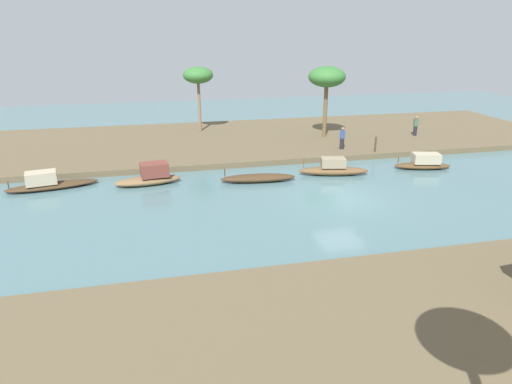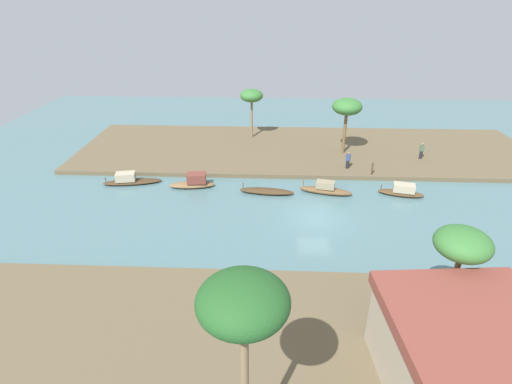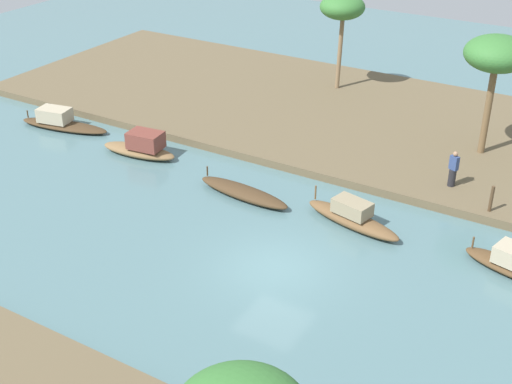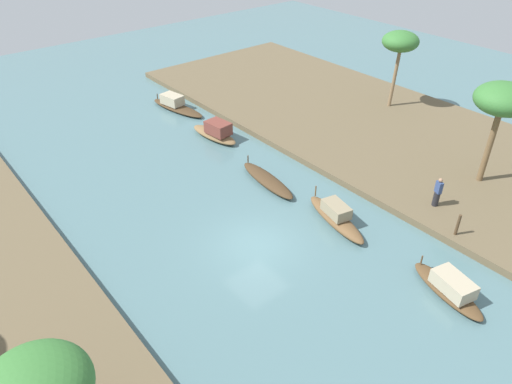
{
  "view_description": "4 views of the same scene",
  "coord_description": "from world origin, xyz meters",
  "px_view_note": "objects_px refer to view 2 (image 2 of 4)",
  "views": [
    {
      "loc": [
        9.81,
        21.72,
        8.87
      ],
      "look_at": [
        4.72,
        -0.56,
        0.6
      ],
      "focal_mm": 31.91,
      "sensor_mm": 36.0,
      "label": 1
    },
    {
      "loc": [
        3.37,
        26.64,
        15.5
      ],
      "look_at": [
        4.66,
        -2.7,
        0.77
      ],
      "focal_mm": 28.3,
      "sensor_mm": 36.0,
      "label": 2
    },
    {
      "loc": [
        -10.24,
        18.34,
        14.54
      ],
      "look_at": [
        2.58,
        -2.95,
        1.07
      ],
      "focal_mm": 48.84,
      "sensor_mm": 36.0,
      "label": 3
    },
    {
      "loc": [
        -13.41,
        11.07,
        14.6
      ],
      "look_at": [
        2.64,
        -2.14,
        0.8
      ],
      "focal_mm": 33.4,
      "sensor_mm": 36.0,
      "label": 4
    }
  ],
  "objects_px": {
    "sampan_with_red_awning": "(326,189)",
    "riverside_building": "(465,354)",
    "sampan_foreground": "(267,191)",
    "palm_tree_left_far": "(252,96)",
    "palm_tree_right_short": "(243,306)",
    "sampan_downstream_large": "(402,191)",
    "sampan_upstream_small": "(194,182)",
    "person_by_mooring": "(348,161)",
    "sampan_near_left_bank": "(130,180)",
    "palm_tree_right_tall": "(463,245)",
    "person_on_near_bank": "(421,151)",
    "mooring_post": "(372,169)"
  },
  "relations": [
    {
      "from": "mooring_post",
      "to": "palm_tree_right_short",
      "type": "bearing_deg",
      "value": 68.7
    },
    {
      "from": "palm_tree_right_short",
      "to": "sampan_foreground",
      "type": "bearing_deg",
      "value": -90.84
    },
    {
      "from": "sampan_with_red_awning",
      "to": "sampan_near_left_bank",
      "type": "relative_size",
      "value": 0.86
    },
    {
      "from": "sampan_with_red_awning",
      "to": "sampan_downstream_large",
      "type": "relative_size",
      "value": 1.17
    },
    {
      "from": "sampan_with_red_awning",
      "to": "sampan_foreground",
      "type": "bearing_deg",
      "value": 15.43
    },
    {
      "from": "sampan_downstream_large",
      "to": "sampan_foreground",
      "type": "height_order",
      "value": "sampan_downstream_large"
    },
    {
      "from": "sampan_downstream_large",
      "to": "sampan_upstream_small",
      "type": "height_order",
      "value": "sampan_upstream_small"
    },
    {
      "from": "sampan_downstream_large",
      "to": "sampan_foreground",
      "type": "distance_m",
      "value": 11.37
    },
    {
      "from": "sampan_near_left_bank",
      "to": "sampan_upstream_small",
      "type": "xyz_separation_m",
      "value": [
        -5.8,
        0.46,
        0.12
      ]
    },
    {
      "from": "sampan_foreground",
      "to": "riverside_building",
      "type": "distance_m",
      "value": 20.55
    },
    {
      "from": "mooring_post",
      "to": "palm_tree_right_tall",
      "type": "distance_m",
      "value": 18.84
    },
    {
      "from": "sampan_upstream_small",
      "to": "sampan_near_left_bank",
      "type": "bearing_deg",
      "value": -11.36
    },
    {
      "from": "sampan_near_left_bank",
      "to": "riverside_building",
      "type": "height_order",
      "value": "riverside_building"
    },
    {
      "from": "palm_tree_left_far",
      "to": "sampan_near_left_bank",
      "type": "bearing_deg",
      "value": 50.34
    },
    {
      "from": "sampan_foreground",
      "to": "palm_tree_right_short",
      "type": "distance_m",
      "value": 22.84
    },
    {
      "from": "sampan_foreground",
      "to": "sampan_upstream_small",
      "type": "height_order",
      "value": "sampan_upstream_small"
    },
    {
      "from": "sampan_with_red_awning",
      "to": "sampan_foreground",
      "type": "height_order",
      "value": "sampan_with_red_awning"
    },
    {
      "from": "sampan_upstream_small",
      "to": "person_by_mooring",
      "type": "relative_size",
      "value": 2.48
    },
    {
      "from": "sampan_upstream_small",
      "to": "person_by_mooring",
      "type": "height_order",
      "value": "person_by_mooring"
    },
    {
      "from": "sampan_upstream_small",
      "to": "person_on_near_bank",
      "type": "relative_size",
      "value": 2.47
    },
    {
      "from": "sampan_upstream_small",
      "to": "sampan_with_red_awning",
      "type": "bearing_deg",
      "value": 169.5
    },
    {
      "from": "sampan_upstream_small",
      "to": "sampan_downstream_large",
      "type": "bearing_deg",
      "value": 170.65
    },
    {
      "from": "mooring_post",
      "to": "sampan_near_left_bank",
      "type": "bearing_deg",
      "value": 5.68
    },
    {
      "from": "palm_tree_left_far",
      "to": "palm_tree_right_short",
      "type": "xyz_separation_m",
      "value": [
        -1.68,
        35.46,
        2.3
      ]
    },
    {
      "from": "riverside_building",
      "to": "sampan_downstream_large",
      "type": "bearing_deg",
      "value": -104.04
    },
    {
      "from": "mooring_post",
      "to": "person_on_near_bank",
      "type": "bearing_deg",
      "value": -143.88
    },
    {
      "from": "sampan_with_red_awning",
      "to": "person_by_mooring",
      "type": "xyz_separation_m",
      "value": [
        -2.55,
        -4.72,
        0.7
      ]
    },
    {
      "from": "sampan_near_left_bank",
      "to": "palm_tree_left_far",
      "type": "xyz_separation_m",
      "value": [
        -10.21,
        -12.32,
        4.67
      ]
    },
    {
      "from": "sampan_with_red_awning",
      "to": "palm_tree_right_short",
      "type": "xyz_separation_m",
      "value": [
        5.31,
        21.95,
        6.93
      ]
    },
    {
      "from": "sampan_near_left_bank",
      "to": "palm_tree_right_tall",
      "type": "height_order",
      "value": "palm_tree_right_tall"
    },
    {
      "from": "sampan_foreground",
      "to": "palm_tree_right_short",
      "type": "bearing_deg",
      "value": 94.85
    },
    {
      "from": "sampan_downstream_large",
      "to": "palm_tree_right_short",
      "type": "bearing_deg",
      "value": 75.36
    },
    {
      "from": "sampan_downstream_large",
      "to": "sampan_upstream_small",
      "type": "distance_m",
      "value": 17.79
    },
    {
      "from": "sampan_upstream_small",
      "to": "palm_tree_left_far",
      "type": "xyz_separation_m",
      "value": [
        -4.41,
        -12.78,
        4.55
      ]
    },
    {
      "from": "person_on_near_bank",
      "to": "palm_tree_right_tall",
      "type": "relative_size",
      "value": 0.3
    },
    {
      "from": "palm_tree_right_tall",
      "to": "sampan_foreground",
      "type": "bearing_deg",
      "value": -58.03
    },
    {
      "from": "palm_tree_right_tall",
      "to": "sampan_with_red_awning",
      "type": "bearing_deg",
      "value": -74.25
    },
    {
      "from": "palm_tree_left_far",
      "to": "palm_tree_right_short",
      "type": "distance_m",
      "value": 35.57
    },
    {
      "from": "sampan_downstream_large",
      "to": "person_on_near_bank",
      "type": "xyz_separation_m",
      "value": [
        -3.88,
        -7.58,
        0.72
      ]
    },
    {
      "from": "person_on_near_bank",
      "to": "mooring_post",
      "type": "relative_size",
      "value": 1.45
    },
    {
      "from": "sampan_near_left_bank",
      "to": "person_by_mooring",
      "type": "height_order",
      "value": "person_by_mooring"
    },
    {
      "from": "sampan_foreground",
      "to": "person_on_near_bank",
      "type": "xyz_separation_m",
      "value": [
        -15.26,
        -7.76,
        0.9
      ]
    },
    {
      "from": "person_by_mooring",
      "to": "mooring_post",
      "type": "bearing_deg",
      "value": 170.98
    },
    {
      "from": "sampan_foreground",
      "to": "riverside_building",
      "type": "xyz_separation_m",
      "value": [
        -8.34,
        18.66,
        2.13
      ]
    },
    {
      "from": "sampan_near_left_bank",
      "to": "sampan_foreground",
      "type": "bearing_deg",
      "value": 162.45
    },
    {
      "from": "person_by_mooring",
      "to": "palm_tree_left_far",
      "type": "relative_size",
      "value": 0.3
    },
    {
      "from": "sampan_with_red_awning",
      "to": "riverside_building",
      "type": "distance_m",
      "value": 19.3
    },
    {
      "from": "palm_tree_right_tall",
      "to": "person_on_near_bank",
      "type": "bearing_deg",
      "value": -104.96
    },
    {
      "from": "person_on_near_bank",
      "to": "sampan_downstream_large",
      "type": "bearing_deg",
      "value": 62.19
    },
    {
      "from": "mooring_post",
      "to": "palm_tree_left_far",
      "type": "bearing_deg",
      "value": -41.33
    }
  ]
}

